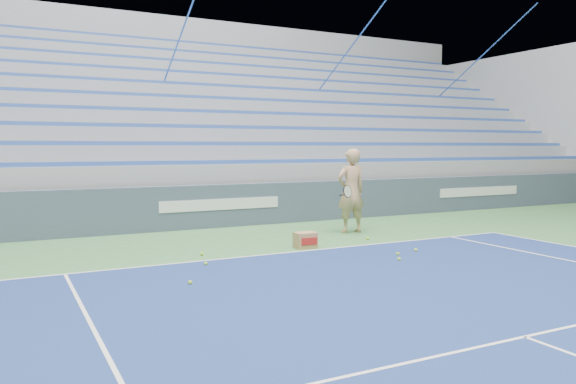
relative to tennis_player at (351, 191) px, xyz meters
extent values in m
cube|color=white|center=(-2.49, -1.65, -1.00)|extent=(10.97, 0.05, 0.00)
cube|color=white|center=(-2.49, -7.14, -1.00)|extent=(8.23, 0.05, 0.00)
cube|color=#3E4C5F|center=(-2.49, 2.35, -0.46)|extent=(30.00, 0.30, 1.10)
cube|color=white|center=(-2.49, 2.19, -0.41)|extent=(3.20, 0.02, 0.28)
cube|color=white|center=(6.51, 2.19, -0.41)|extent=(3.40, 0.02, 0.28)
cube|color=#989BA0|center=(-2.49, 6.90, -0.46)|extent=(30.00, 8.50, 1.10)
cube|color=#989BA0|center=(-2.49, 6.90, 0.34)|extent=(30.00, 8.50, 0.50)
cube|color=#2F53AD|center=(-2.49, 3.02, 0.65)|extent=(29.60, 0.42, 0.11)
cube|color=#989BA0|center=(-2.49, 7.32, 0.84)|extent=(30.00, 7.65, 0.50)
cube|color=#2F53AD|center=(-2.49, 3.87, 1.15)|extent=(29.60, 0.42, 0.11)
cube|color=#989BA0|center=(-2.49, 7.75, 1.34)|extent=(30.00, 6.80, 0.50)
cube|color=#2F53AD|center=(-2.49, 4.72, 1.65)|extent=(29.60, 0.42, 0.11)
cube|color=#989BA0|center=(-2.49, 8.17, 1.84)|extent=(30.00, 5.95, 0.50)
cube|color=#2F53AD|center=(-2.49, 5.57, 2.15)|extent=(29.60, 0.42, 0.11)
cube|color=#989BA0|center=(-2.49, 8.60, 2.34)|extent=(30.00, 5.10, 0.50)
cube|color=#2F53AD|center=(-2.49, 6.42, 2.65)|extent=(29.60, 0.42, 0.11)
cube|color=#989BA0|center=(-2.49, 9.02, 2.84)|extent=(30.00, 4.25, 0.50)
cube|color=#2F53AD|center=(-2.49, 7.27, 3.15)|extent=(29.60, 0.42, 0.11)
cube|color=#989BA0|center=(-2.49, 9.45, 3.34)|extent=(30.00, 3.40, 0.50)
cube|color=#2F53AD|center=(-2.49, 8.12, 3.65)|extent=(29.60, 0.42, 0.11)
cube|color=#989BA0|center=(-2.49, 9.87, 3.84)|extent=(30.00, 2.55, 0.50)
cube|color=#2F53AD|center=(-2.49, 8.97, 4.15)|extent=(29.60, 0.42, 0.11)
cube|color=#989BA0|center=(-2.49, 10.30, 4.34)|extent=(30.00, 1.70, 0.50)
cube|color=#2F53AD|center=(-2.49, 9.82, 4.65)|extent=(29.60, 0.42, 0.11)
cube|color=#989BA0|center=(-2.49, 10.72, 4.84)|extent=(30.00, 0.85, 0.50)
cube|color=#2F53AD|center=(-2.49, 10.67, 5.15)|extent=(29.60, 0.42, 0.11)
cube|color=#989BA0|center=(12.66, 6.90, 2.04)|extent=(0.30, 8.80, 6.10)
cube|color=#989BA0|center=(-2.49, 11.45, 2.64)|extent=(31.00, 0.40, 7.30)
cylinder|color=#3667BF|center=(-2.49, 6.90, 3.59)|extent=(0.05, 8.53, 5.04)
cylinder|color=#3667BF|center=(3.51, 6.90, 3.59)|extent=(0.05, 8.53, 5.04)
cylinder|color=#3667BF|center=(9.51, 6.90, 3.59)|extent=(0.05, 8.53, 5.04)
imported|color=tan|center=(0.00, 0.00, 0.00)|extent=(0.76, 0.53, 2.02)
cylinder|color=black|center=(-0.35, -0.25, -0.06)|extent=(0.12, 0.27, 0.08)
cylinder|color=beige|center=(-0.45, -0.53, 0.04)|extent=(0.29, 0.16, 0.28)
torus|color=black|center=(-0.45, -0.53, 0.04)|extent=(0.31, 0.18, 0.30)
cube|color=#A47F4F|center=(-1.97, -1.31, -0.85)|extent=(0.44, 0.34, 0.32)
cube|color=#B21E19|center=(-1.97, -1.47, -0.85)|extent=(0.34, 0.03, 0.14)
sphere|color=#B5DF2D|center=(-0.26, -1.07, -0.98)|extent=(0.07, 0.07, 0.07)
sphere|color=#B5DF2D|center=(-0.80, -2.82, -0.98)|extent=(0.07, 0.07, 0.07)
sphere|color=#B5DF2D|center=(-1.10, -3.23, -0.98)|extent=(0.07, 0.07, 0.07)
sphere|color=#B5DF2D|center=(-4.35, -2.01, -0.98)|extent=(0.07, 0.07, 0.07)
sphere|color=#B5DF2D|center=(-4.12, -1.13, -0.98)|extent=(0.07, 0.07, 0.07)
sphere|color=#B5DF2D|center=(-5.00, -3.21, -0.98)|extent=(0.07, 0.07, 0.07)
sphere|color=#B5DF2D|center=(-0.24, -2.67, -0.98)|extent=(0.07, 0.07, 0.07)
camera|label=1|loc=(-7.48, -11.23, 1.06)|focal=35.00mm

